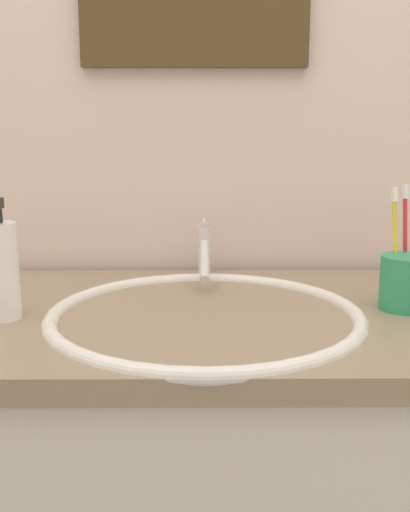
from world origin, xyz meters
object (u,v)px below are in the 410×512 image
Objects in this scene: faucet at (204,254)px; soap_dispenser at (1,269)px; toothbrush_cup at (405,282)px; toothbrush_yellow at (395,238)px; toothbrush_red at (405,235)px.

soap_dispenser is at bearing -142.19° from faucet.
faucet is 0.93× the size of soap_dispenser.
toothbrush_cup is 0.08m from toothbrush_yellow.
toothbrush_yellow is 1.01× the size of soap_dispenser.
faucet reaches higher than toothbrush_cup.
faucet is 0.38m from toothbrush_cup.
soap_dispenser is (-0.31, -0.24, 0.03)m from faucet.
toothbrush_yellow reaches higher than toothbrush_cup.
faucet is at bearing 37.81° from soap_dispenser.
toothbrush_yellow is at bearing 7.41° from soap_dispenser.
faucet is at bearing 152.99° from toothbrush_yellow.
faucet is 0.37m from toothbrush_red.
toothbrush_yellow is 0.02m from toothbrush_red.
toothbrush_red is at bearing 78.92° from toothbrush_cup.
toothbrush_cup is at bearing -101.08° from toothbrush_red.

